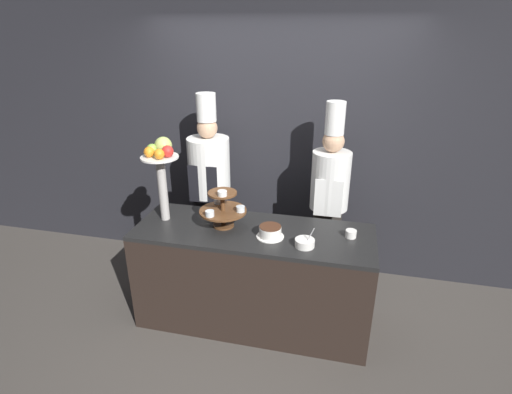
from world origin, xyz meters
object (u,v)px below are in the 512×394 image
object	(u,v)px
fruit_pedestal	(161,162)
serving_bowl_near	(305,243)
chef_left	(210,183)
tiered_stand	(223,208)
chef_center_left	(329,195)
cake_round	(270,232)
cup_white	(351,234)

from	to	relation	value
fruit_pedestal	serving_bowl_near	bearing A→B (deg)	-9.82
fruit_pedestal	chef_left	world-z (taller)	chef_left
tiered_stand	chef_left	bearing A→B (deg)	117.95
fruit_pedestal	serving_bowl_near	size ratio (longest dim) A/B	4.33
tiered_stand	serving_bowl_near	world-z (taller)	tiered_stand
chef_center_left	serving_bowl_near	bearing A→B (deg)	-98.84
cake_round	cup_white	xyz separation A→B (m)	(0.61, 0.14, -0.01)
cup_white	chef_left	size ratio (longest dim) A/B	0.05
serving_bowl_near	chef_left	world-z (taller)	chef_left
chef_left	chef_center_left	world-z (taller)	chef_left
fruit_pedestal	chef_left	size ratio (longest dim) A/B	0.38
fruit_pedestal	chef_center_left	bearing A→B (deg)	23.91
cup_white	chef_left	world-z (taller)	chef_left
cake_round	cup_white	world-z (taller)	cake_round
serving_bowl_near	chef_left	xyz separation A→B (m)	(-1.02, 0.80, 0.09)
cup_white	chef_left	bearing A→B (deg)	156.84
serving_bowl_near	chef_center_left	distance (m)	0.81
serving_bowl_near	chef_left	size ratio (longest dim) A/B	0.09
serving_bowl_near	chef_center_left	xyz separation A→B (m)	(0.12, 0.80, 0.07)
chef_left	tiered_stand	bearing A→B (deg)	-62.05
chef_left	chef_center_left	size ratio (longest dim) A/B	1.01
cake_round	fruit_pedestal	bearing A→B (deg)	172.30
chef_left	cup_white	bearing A→B (deg)	-23.16
tiered_stand	chef_center_left	xyz separation A→B (m)	(0.81, 0.62, -0.06)
tiered_stand	cake_round	distance (m)	0.44
serving_bowl_near	chef_left	bearing A→B (deg)	141.87
tiered_stand	chef_left	world-z (taller)	chef_left
tiered_stand	chef_left	size ratio (longest dim) A/B	0.21
serving_bowl_near	chef_left	distance (m)	1.30
cake_round	cup_white	distance (m)	0.63
fruit_pedestal	chef_left	distance (m)	0.73
fruit_pedestal	cup_white	world-z (taller)	fruit_pedestal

